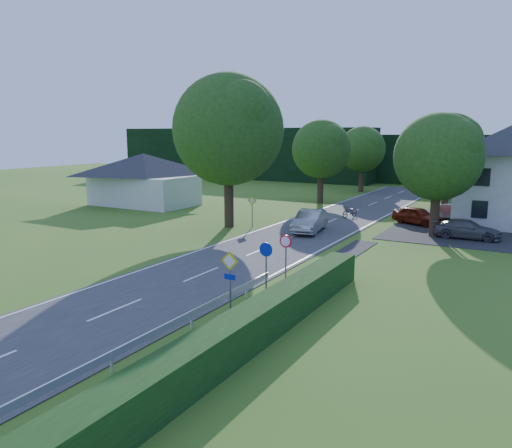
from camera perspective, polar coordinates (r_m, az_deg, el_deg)
The scene contains 28 objects.
road at distance 32.45m, azimuth 2.04°, elevation -2.39°, with size 7.00×80.00×0.04m, color #343336.
footpath at distance 15.68m, azimuth -13.18°, elevation -17.02°, with size 1.50×44.00×0.04m, color #242426.
parking_pad at distance 41.79m, azimuth 25.53°, elevation -0.54°, with size 14.00×16.00×0.04m, color #242426.
line_edge_left at distance 34.03m, azimuth -2.82°, elevation -1.76°, with size 0.12×80.00×0.01m, color white.
line_edge_right at distance 31.12m, azimuth 7.36°, elevation -2.98°, with size 0.12×80.00×0.01m, color white.
line_centre at distance 32.45m, azimuth 2.04°, elevation -2.35°, with size 0.12×80.00×0.01m, color white, non-canonical shape.
guardrail at distance 14.56m, azimuth -25.09°, elevation -18.57°, with size 0.12×26.00×0.69m, color white, non-canonical shape.
hedge_right at distance 13.16m, azimuth -14.27°, elevation -19.60°, with size 1.20×30.00×1.30m, color black.
tree_main at distance 38.16m, azimuth -3.17°, elevation 8.29°, with size 9.40×9.40×11.64m, color #194715, non-canonical shape.
tree_left_far at distance 52.01m, azimuth 7.43°, elevation 7.06°, with size 7.00×7.00×8.58m, color #194715, non-canonical shape.
tree_right_far at distance 50.73m, azimuth 21.05°, elevation 6.68°, with size 7.40×7.40×9.09m, color #194715, non-canonical shape.
tree_left_back at distance 63.13m, azimuth 12.01°, elevation 7.25°, with size 6.60×6.60×8.07m, color #194715, non-canonical shape.
tree_right_back at distance 58.82m, azimuth 21.23°, elevation 6.32°, with size 6.20×6.20×7.56m, color #194715, non-canonical shape.
tree_right_mid at distance 36.71m, azimuth 19.99°, elevation 5.22°, with size 7.00×7.00×8.58m, color #194715, non-canonical shape.
treeline_left at distance 82.08m, azimuth -1.75°, elevation 8.09°, with size 44.00×6.00×8.00m, color black.
treeline_right at distance 74.47m, azimuth 24.61°, elevation 6.57°, with size 30.00×5.00×7.00m, color black.
bungalow_left at distance 51.65m, azimuth -12.70°, elevation 5.12°, with size 11.00×6.50×5.20m.
streetlight at distance 38.74m, azimuth 19.87°, elevation 5.72°, with size 2.03×0.18×8.00m.
sign_priority_right at distance 19.82m, azimuth -3.00°, elevation -5.36°, with size 0.78×0.09×2.59m.
sign_roundabout at distance 22.36m, azimuth 1.15°, elevation -3.87°, with size 0.64×0.08×2.37m.
sign_speed_limit at distance 24.06m, azimuth 3.41°, elevation -2.63°, with size 0.64×0.11×2.37m.
sign_priority_left at distance 38.58m, azimuth -0.45°, elevation 2.21°, with size 0.78×0.09×2.44m.
moving_car at distance 36.71m, azimuth 6.17°, elevation 0.34°, with size 1.68×4.82×1.59m, color #AAAAAF.
motorcycle at distance 43.51m, azimuth 10.69°, elevation 1.38°, with size 0.66×1.90×1.00m, color black.
parked_car_red at distance 41.57m, azimuth 17.98°, elevation 0.92°, with size 1.64×4.08×1.39m, color #65190B.
parked_car_silver_a at distance 44.64m, azimuth 22.06°, elevation 1.27°, with size 1.45×4.17×1.37m, color #9E9FA2.
parked_car_grey at distance 37.18m, azimuth 22.98°, elevation -0.54°, with size 1.79×4.41×1.28m, color #55555A.
parasol at distance 43.61m, azimuth 25.88°, elevation 1.11°, with size 2.02×2.06×1.85m, color #A60D0F.
Camera 1 is at (14.60, -8.09, 7.14)m, focal length 35.00 mm.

